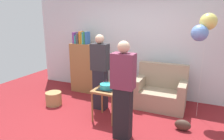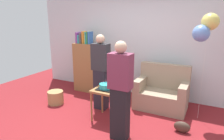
# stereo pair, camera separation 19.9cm
# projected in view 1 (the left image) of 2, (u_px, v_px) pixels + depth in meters

# --- Properties ---
(ground_plane) EXTENTS (8.00, 8.00, 0.00)m
(ground_plane) POSITION_uv_depth(u_px,v_px,m) (103.00, 130.00, 3.65)
(ground_plane) COLOR maroon
(wall_back) EXTENTS (6.00, 0.10, 2.70)m
(wall_back) POSITION_uv_depth(u_px,v_px,m) (139.00, 42.00, 5.12)
(wall_back) COLOR silver
(wall_back) RESTS_ON ground_plane
(couch) EXTENTS (1.10, 0.70, 0.96)m
(couch) POSITION_uv_depth(u_px,v_px,m) (160.00, 92.00, 4.54)
(couch) COLOR gray
(couch) RESTS_ON ground_plane
(bookshelf) EXTENTS (0.80, 0.36, 1.61)m
(bookshelf) POSITION_uv_depth(u_px,v_px,m) (86.00, 67.00, 5.41)
(bookshelf) COLOR olive
(bookshelf) RESTS_ON ground_plane
(side_table) EXTENTS (0.48, 0.48, 0.63)m
(side_table) POSITION_uv_depth(u_px,v_px,m) (107.00, 94.00, 3.91)
(side_table) COLOR olive
(side_table) RESTS_ON ground_plane
(birthday_cake) EXTENTS (0.32, 0.32, 0.17)m
(birthday_cake) POSITION_uv_depth(u_px,v_px,m) (107.00, 87.00, 3.87)
(birthday_cake) COLOR black
(birthday_cake) RESTS_ON side_table
(person_blowing_candles) EXTENTS (0.36, 0.22, 1.63)m
(person_blowing_candles) POSITION_uv_depth(u_px,v_px,m) (100.00, 72.00, 4.31)
(person_blowing_candles) COLOR #23232D
(person_blowing_candles) RESTS_ON ground_plane
(person_holding_cake) EXTENTS (0.36, 0.22, 1.63)m
(person_holding_cake) POSITION_uv_depth(u_px,v_px,m) (123.00, 91.00, 3.22)
(person_holding_cake) COLOR black
(person_holding_cake) RESTS_ON ground_plane
(wicker_basket) EXTENTS (0.36, 0.36, 0.30)m
(wicker_basket) POSITION_uv_depth(u_px,v_px,m) (54.00, 98.00, 4.67)
(wicker_basket) COLOR #A88451
(wicker_basket) RESTS_ON ground_plane
(handbag) EXTENTS (0.28, 0.14, 0.20)m
(handbag) POSITION_uv_depth(u_px,v_px,m) (183.00, 125.00, 3.62)
(handbag) COLOR #473328
(handbag) RESTS_ON ground_plane
(balloon_bunch) EXTENTS (0.43, 0.41, 2.04)m
(balloon_bunch) POSITION_uv_depth(u_px,v_px,m) (204.00, 27.00, 3.70)
(balloon_bunch) COLOR silver
(balloon_bunch) RESTS_ON ground_plane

